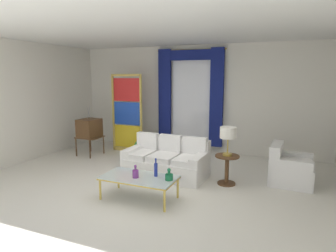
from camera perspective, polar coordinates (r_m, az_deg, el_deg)
ground_plane at (r=6.00m, az=-3.64°, el=-11.27°), size 16.00×16.00×0.00m
wall_rear at (r=8.48m, az=5.51°, el=5.29°), size 8.00×0.12×3.00m
wall_left at (r=8.37m, az=-24.93°, el=4.37°), size 0.12×7.00×3.00m
ceiling_slab at (r=6.39m, az=-0.60°, el=17.55°), size 8.00×7.60×0.04m
curtained_window at (r=8.35m, az=4.31°, el=6.89°), size 2.00×0.17×2.70m
couch_white_long at (r=6.46m, az=-0.16°, el=-6.86°), size 1.79×0.99×0.86m
coffee_table at (r=5.24m, az=-5.66°, el=-10.11°), size 1.31×0.67×0.41m
bottle_blue_decanter at (r=5.18m, az=-2.38°, el=-8.35°), size 0.06×0.06×0.33m
bottle_crystal_tall at (r=5.15m, az=-6.34°, el=-9.11°), size 0.11×0.11×0.23m
bottle_amber_squat at (r=5.02m, az=0.21°, el=-9.73°), size 0.13×0.13×0.21m
vintage_tv at (r=8.25m, az=-15.06°, el=-0.53°), size 0.62×0.63×1.35m
armchair_white at (r=6.44m, az=22.40°, el=-7.84°), size 0.86×0.86×0.80m
stained_glass_divider at (r=8.40m, az=-7.99°, el=2.16°), size 0.95×0.05×2.20m
peacock_figurine at (r=8.02m, az=-5.72°, el=-4.25°), size 0.44×0.60×0.50m
round_side_table at (r=6.01m, az=11.39°, el=-7.83°), size 0.48×0.48×0.59m
table_lamp_brass at (r=5.85m, az=11.61°, el=-1.53°), size 0.32×0.32×0.57m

